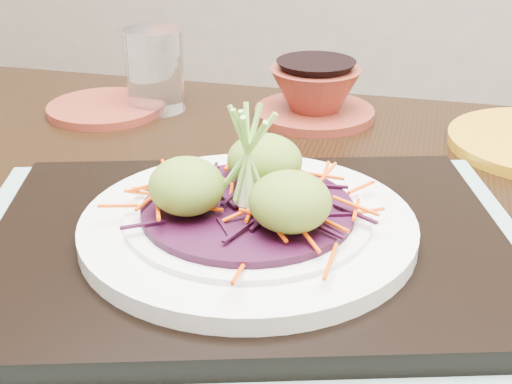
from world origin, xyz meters
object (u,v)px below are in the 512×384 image
(terracotta_side_plate, at_px, (105,108))
(water_glass, at_px, (155,70))
(dining_table, at_px, (236,300))
(white_plate, at_px, (248,225))
(terracotta_bowl_set, at_px, (315,96))
(serving_tray, at_px, (248,244))

(terracotta_side_plate, bearing_deg, water_glass, 28.83)
(dining_table, xyz_separation_m, terracotta_side_plate, (-0.26, 0.21, 0.10))
(dining_table, xyz_separation_m, white_plate, (0.04, -0.07, 0.13))
(dining_table, bearing_deg, terracotta_bowl_set, 85.12)
(dining_table, relative_size, terracotta_side_plate, 8.26)
(dining_table, bearing_deg, white_plate, -66.28)
(white_plate, relative_size, water_glass, 2.60)
(white_plate, xyz_separation_m, terracotta_side_plate, (-0.30, 0.29, -0.03))
(water_glass, xyz_separation_m, terracotta_bowl_set, (0.20, 0.04, -0.02))
(terracotta_bowl_set, bearing_deg, white_plate, -84.27)
(serving_tray, distance_m, white_plate, 0.02)
(dining_table, distance_m, white_plate, 0.15)
(dining_table, distance_m, serving_tray, 0.14)
(dining_table, distance_m, water_glass, 0.35)
(water_glass, relative_size, terracotta_bowl_set, 0.52)
(terracotta_side_plate, bearing_deg, white_plate, -43.92)
(terracotta_side_plate, relative_size, terracotta_bowl_set, 0.73)
(white_plate, xyz_separation_m, water_glass, (-0.24, 0.32, 0.02))
(terracotta_side_plate, xyz_separation_m, water_glass, (0.06, 0.03, 0.05))
(serving_tray, distance_m, terracotta_side_plate, 0.41)
(serving_tray, xyz_separation_m, terracotta_side_plate, (-0.30, 0.29, -0.01))
(white_plate, relative_size, terracotta_bowl_set, 1.36)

